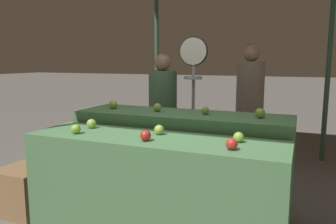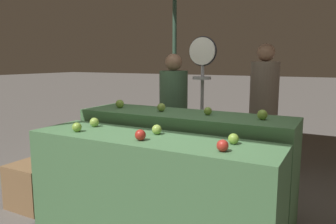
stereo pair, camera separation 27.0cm
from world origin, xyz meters
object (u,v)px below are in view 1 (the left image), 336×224
at_px(produce_scale, 193,78).
at_px(person_customer_left, 250,100).
at_px(wooden_crate_side, 26,190).
at_px(person_vendor_at_scale, 163,108).

relative_size(produce_scale, person_customer_left, 1.03).
bearing_deg(produce_scale, wooden_crate_side, -137.48).
bearing_deg(produce_scale, person_vendor_at_scale, 157.52).
height_order(person_vendor_at_scale, person_customer_left, person_customer_left).
xyz_separation_m(produce_scale, person_customer_left, (0.50, 0.83, -0.31)).
height_order(produce_scale, person_customer_left, produce_scale).
height_order(produce_scale, person_vendor_at_scale, produce_scale).
bearing_deg(person_vendor_at_scale, produce_scale, 135.63).
bearing_deg(person_vendor_at_scale, person_customer_left, -167.72).
distance_m(person_vendor_at_scale, wooden_crate_side, 1.75).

